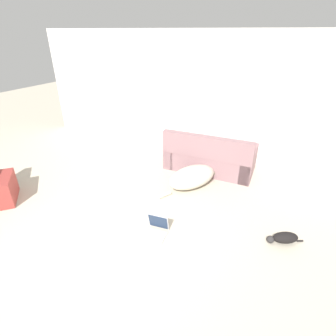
% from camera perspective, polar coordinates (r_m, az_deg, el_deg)
% --- Properties ---
extents(ground_plane, '(20.00, 20.00, 0.00)m').
position_cam_1_polar(ground_plane, '(3.51, -16.85, -18.00)').
color(ground_plane, '#BCB29E').
extents(wall_back, '(7.87, 0.06, 2.49)m').
position_cam_1_polar(wall_back, '(5.58, 6.26, 15.16)').
color(wall_back, silver).
rests_on(wall_back, ground_plane).
extents(couch, '(1.71, 0.90, 0.79)m').
position_cam_1_polar(couch, '(5.17, 9.04, 2.30)').
color(couch, gray).
rests_on(couch, ground_plane).
extents(dog, '(0.89, 1.30, 0.34)m').
position_cam_1_polar(dog, '(4.64, 5.65, -1.82)').
color(dog, beige).
rests_on(dog, ground_plane).
extents(cat, '(0.46, 0.31, 0.15)m').
position_cam_1_polar(cat, '(3.81, 23.90, -13.73)').
color(cat, black).
rests_on(cat, ground_plane).
extents(laptop_open, '(0.33, 0.35, 0.26)m').
position_cam_1_polar(laptop_open, '(3.64, -2.48, -12.84)').
color(laptop_open, '#B7B7BC').
rests_on(laptop_open, ground_plane).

